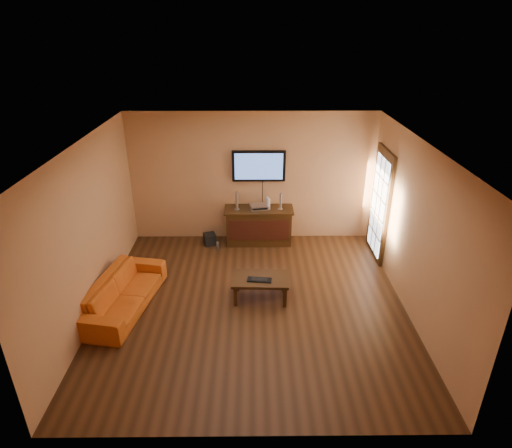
{
  "coord_description": "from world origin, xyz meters",
  "views": [
    {
      "loc": [
        0.01,
        -5.84,
        4.26
      ],
      "look_at": [
        0.07,
        0.8,
        1.1
      ],
      "focal_mm": 30.0,
      "sensor_mm": 36.0,
      "label": 1
    }
  ],
  "objects_px": {
    "coffee_table": "(260,281)",
    "sofa": "(123,288)",
    "game_console": "(268,203)",
    "speaker_right": "(281,202)",
    "media_console": "(259,226)",
    "keyboard": "(259,280)",
    "bottle": "(218,245)",
    "speaker_left": "(237,202)",
    "television": "(259,166)",
    "subwoofer": "(210,239)",
    "av_receiver": "(259,207)"
  },
  "relations": [
    {
      "from": "television",
      "to": "speaker_right",
      "type": "relative_size",
      "value": 3.17
    },
    {
      "from": "speaker_right",
      "to": "bottle",
      "type": "height_order",
      "value": "speaker_right"
    },
    {
      "from": "speaker_right",
      "to": "av_receiver",
      "type": "distance_m",
      "value": 0.46
    },
    {
      "from": "subwoofer",
      "to": "keyboard",
      "type": "distance_m",
      "value": 2.29
    },
    {
      "from": "sofa",
      "to": "speaker_right",
      "type": "relative_size",
      "value": 5.6
    },
    {
      "from": "coffee_table",
      "to": "game_console",
      "type": "xyz_separation_m",
      "value": [
        0.19,
        2.08,
        0.54
      ]
    },
    {
      "from": "sofa",
      "to": "bottle",
      "type": "height_order",
      "value": "sofa"
    },
    {
      "from": "television",
      "to": "sofa",
      "type": "xyz_separation_m",
      "value": [
        -2.23,
        -2.5,
        -1.24
      ]
    },
    {
      "from": "media_console",
      "to": "keyboard",
      "type": "relative_size",
      "value": 3.41
    },
    {
      "from": "coffee_table",
      "to": "keyboard",
      "type": "relative_size",
      "value": 2.29
    },
    {
      "from": "media_console",
      "to": "television",
      "type": "height_order",
      "value": "television"
    },
    {
      "from": "sofa",
      "to": "subwoofer",
      "type": "distance_m",
      "value": 2.51
    },
    {
      "from": "sofa",
      "to": "av_receiver",
      "type": "distance_m",
      "value": 3.23
    },
    {
      "from": "game_console",
      "to": "speaker_right",
      "type": "bearing_deg",
      "value": -24.09
    },
    {
      "from": "speaker_right",
      "to": "keyboard",
      "type": "height_order",
      "value": "speaker_right"
    },
    {
      "from": "television",
      "to": "sofa",
      "type": "height_order",
      "value": "television"
    },
    {
      "from": "game_console",
      "to": "bottle",
      "type": "bearing_deg",
      "value": -174.6
    },
    {
      "from": "speaker_right",
      "to": "subwoofer",
      "type": "relative_size",
      "value": 1.45
    },
    {
      "from": "television",
      "to": "speaker_right",
      "type": "xyz_separation_m",
      "value": [
        0.44,
        -0.25,
        -0.69
      ]
    },
    {
      "from": "coffee_table",
      "to": "speaker_right",
      "type": "relative_size",
      "value": 2.78
    },
    {
      "from": "media_console",
      "to": "speaker_right",
      "type": "relative_size",
      "value": 4.15
    },
    {
      "from": "bottle",
      "to": "speaker_left",
      "type": "bearing_deg",
      "value": 35.6
    },
    {
      "from": "television",
      "to": "game_console",
      "type": "height_order",
      "value": "television"
    },
    {
      "from": "media_console",
      "to": "keyboard",
      "type": "bearing_deg",
      "value": -90.55
    },
    {
      "from": "coffee_table",
      "to": "bottle",
      "type": "relative_size",
      "value": 4.93
    },
    {
      "from": "game_console",
      "to": "bottle",
      "type": "xyz_separation_m",
      "value": [
        -1.04,
        -0.35,
        -0.79
      ]
    },
    {
      "from": "media_console",
      "to": "game_console",
      "type": "distance_m",
      "value": 0.53
    },
    {
      "from": "media_console",
      "to": "television",
      "type": "relative_size",
      "value": 1.31
    },
    {
      "from": "media_console",
      "to": "speaker_left",
      "type": "xyz_separation_m",
      "value": [
        -0.45,
        -0.03,
        0.56
      ]
    },
    {
      "from": "av_receiver",
      "to": "game_console",
      "type": "height_order",
      "value": "game_console"
    },
    {
      "from": "coffee_table",
      "to": "game_console",
      "type": "distance_m",
      "value": 2.15
    },
    {
      "from": "coffee_table",
      "to": "av_receiver",
      "type": "xyz_separation_m",
      "value": [
        0.0,
        2.07,
        0.46
      ]
    },
    {
      "from": "coffee_table",
      "to": "game_console",
      "type": "relative_size",
      "value": 4.17
    },
    {
      "from": "television",
      "to": "sofa",
      "type": "relative_size",
      "value": 0.57
    },
    {
      "from": "television",
      "to": "coffee_table",
      "type": "relative_size",
      "value": 1.14
    },
    {
      "from": "coffee_table",
      "to": "sofa",
      "type": "height_order",
      "value": "sofa"
    },
    {
      "from": "television",
      "to": "speaker_right",
      "type": "distance_m",
      "value": 0.85
    },
    {
      "from": "speaker_left",
      "to": "game_console",
      "type": "height_order",
      "value": "speaker_left"
    },
    {
      "from": "media_console",
      "to": "speaker_right",
      "type": "bearing_deg",
      "value": -2.51
    },
    {
      "from": "coffee_table",
      "to": "sofa",
      "type": "bearing_deg",
      "value": -174.14
    },
    {
      "from": "media_console",
      "to": "av_receiver",
      "type": "distance_m",
      "value": 0.42
    },
    {
      "from": "television",
      "to": "bottle",
      "type": "bearing_deg",
      "value": -147.06
    },
    {
      "from": "subwoofer",
      "to": "speaker_left",
      "type": "bearing_deg",
      "value": -15.03
    },
    {
      "from": "media_console",
      "to": "sofa",
      "type": "distance_m",
      "value": 3.18
    },
    {
      "from": "keyboard",
      "to": "subwoofer",
      "type": "bearing_deg",
      "value": 116.37
    },
    {
      "from": "speaker_right",
      "to": "bottle",
      "type": "bearing_deg",
      "value": -166.86
    },
    {
      "from": "speaker_left",
      "to": "speaker_right",
      "type": "distance_m",
      "value": 0.89
    },
    {
      "from": "game_console",
      "to": "subwoofer",
      "type": "xyz_separation_m",
      "value": [
        -1.22,
        -0.11,
        -0.76
      ]
    },
    {
      "from": "sofa",
      "to": "bottle",
      "type": "distance_m",
      "value": 2.41
    },
    {
      "from": "subwoofer",
      "to": "sofa",
      "type": "bearing_deg",
      "value": -138.51
    }
  ]
}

